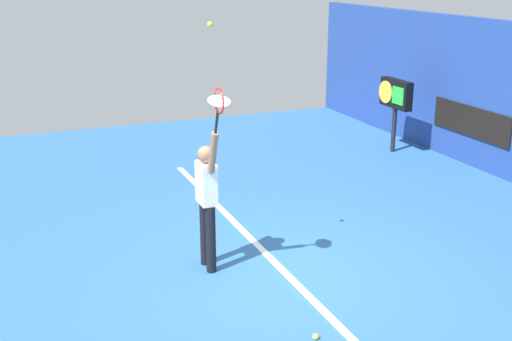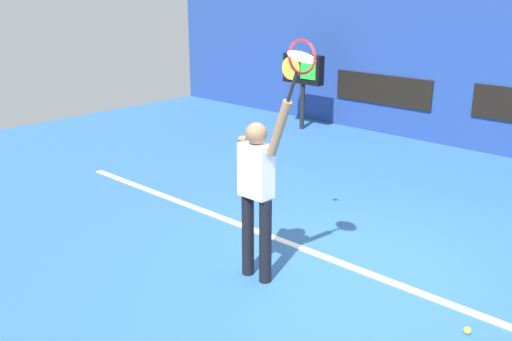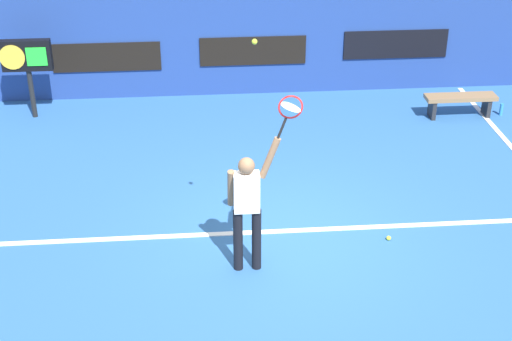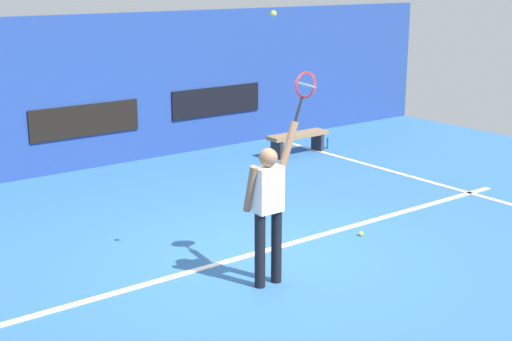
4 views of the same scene
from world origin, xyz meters
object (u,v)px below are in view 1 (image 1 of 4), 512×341
at_px(tennis_racket, 219,104).
at_px(tennis_ball, 210,24).
at_px(scoreboard_clock, 396,97).
at_px(spare_ball, 316,337).
at_px(tennis_player, 207,197).

xyz_separation_m(tennis_racket, tennis_ball, (-0.43, 0.06, 0.86)).
bearing_deg(scoreboard_clock, tennis_ball, -54.18).
distance_m(tennis_ball, spare_ball, 3.77).
xyz_separation_m(tennis_ball, scoreboard_clock, (-3.92, 5.43, -1.99)).
distance_m(tennis_player, tennis_racket, 1.43).
xyz_separation_m(tennis_player, tennis_ball, (0.10, 0.06, 2.19)).
bearing_deg(spare_ball, scoreboard_clock, 139.93).
height_order(tennis_player, spare_ball, tennis_player).
relative_size(tennis_ball, scoreboard_clock, 0.04).
bearing_deg(tennis_player, tennis_racket, -0.46).
height_order(tennis_player, tennis_racket, tennis_racket).
relative_size(tennis_player, tennis_ball, 28.97).
distance_m(tennis_ball, scoreboard_clock, 6.99).
height_order(tennis_player, tennis_ball, tennis_ball).
height_order(tennis_player, scoreboard_clock, tennis_player).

